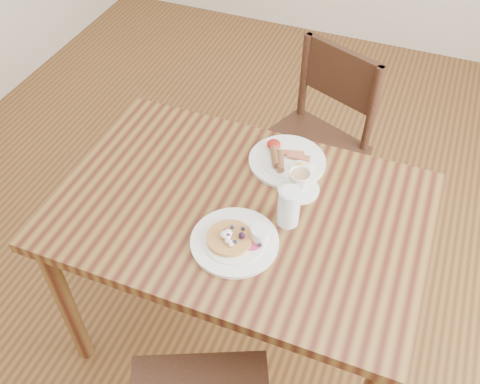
{
  "coord_description": "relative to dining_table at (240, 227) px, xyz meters",
  "views": [
    {
      "loc": [
        0.43,
        -1.08,
        2.03
      ],
      "look_at": [
        0.0,
        0.0,
        0.82
      ],
      "focal_mm": 40.0,
      "sensor_mm": 36.0,
      "label": 1
    }
  ],
  "objects": [
    {
      "name": "dining_table",
      "position": [
        0.0,
        0.0,
        0.0
      ],
      "size": [
        1.2,
        0.8,
        0.75
      ],
      "color": "brown",
      "rests_on": "ground"
    },
    {
      "name": "teacup_saucer",
      "position": [
        0.15,
        0.14,
        0.13
      ],
      "size": [
        0.14,
        0.14,
        0.08
      ],
      "color": "white",
      "rests_on": "dining_table"
    },
    {
      "name": "chair_far",
      "position": [
        0.07,
        0.72,
        -0.16
      ],
      "size": [
        0.55,
        0.55,
        0.88
      ],
      "rotation": [
        0.0,
        0.0,
        2.75
      ],
      "color": "#3B2315",
      "rests_on": "ground"
    },
    {
      "name": "water_glass",
      "position": [
        0.16,
        -0.0,
        0.17
      ],
      "size": [
        0.07,
        0.07,
        0.13
      ],
      "primitive_type": "cylinder",
      "color": "silver",
      "rests_on": "dining_table"
    },
    {
      "name": "breakfast_plate",
      "position": [
        0.07,
        0.26,
        0.11
      ],
      "size": [
        0.27,
        0.27,
        0.04
      ],
      "color": "white",
      "rests_on": "dining_table"
    },
    {
      "name": "ground",
      "position": [
        0.0,
        0.0,
        -0.65
      ],
      "size": [
        5.0,
        5.0,
        0.0
      ],
      "primitive_type": "plane",
      "color": "#533317",
      "rests_on": "ground"
    },
    {
      "name": "pancake_plate",
      "position": [
        0.04,
        -0.14,
        0.11
      ],
      "size": [
        0.27,
        0.27,
        0.06
      ],
      "color": "white",
      "rests_on": "dining_table"
    }
  ]
}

